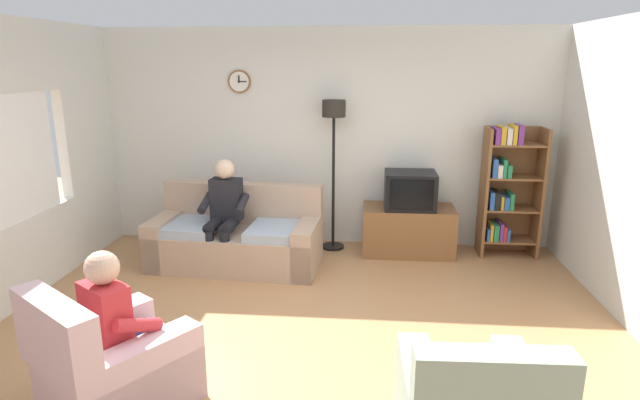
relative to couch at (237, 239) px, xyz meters
name	(u,v)px	position (x,y,z in m)	size (l,w,h in m)	color
ground_plane	(304,344)	(0.98, -1.70, -0.31)	(12.00, 12.00, 0.00)	#B27F51
back_wall_assembly	(328,138)	(0.98, 0.96, 1.04)	(6.20, 0.17, 2.70)	silver
couch	(237,239)	(0.00, 0.00, 0.00)	(1.96, 1.01, 0.90)	tan
tv_stand	(408,230)	(2.00, 0.56, -0.02)	(1.10, 0.56, 0.58)	brown
tv	(410,190)	(2.00, 0.53, 0.49)	(0.60, 0.49, 0.44)	black
bookshelf	(507,188)	(3.15, 0.62, 0.51)	(0.68, 0.36, 1.59)	brown
floor_lamp	(334,134)	(1.07, 0.65, 1.14)	(0.28, 0.28, 1.85)	black
armchair_near_window	(113,368)	(-0.21, -2.60, -0.02)	(1.16, 1.18, 0.90)	beige
person_on_couch	(224,209)	(-0.10, -0.11, 0.39)	(0.53, 0.56, 1.24)	black
person_in_left_armchair	(120,320)	(-0.16, -2.53, 0.29)	(0.61, 0.64, 1.12)	red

